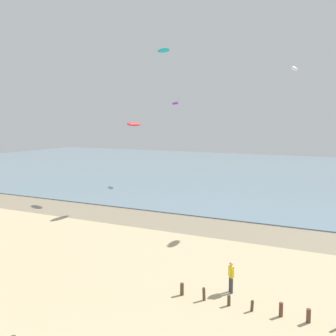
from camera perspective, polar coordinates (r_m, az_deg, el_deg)
wet_sand_strip at (r=34.92m, az=9.58°, el=-8.66°), size 120.00×5.91×0.01m
sea at (r=71.43m, az=18.71°, el=-0.91°), size 160.00×70.00×0.10m
groyne_mid at (r=20.84m, az=19.71°, el=-19.10°), size 13.05×0.35×0.71m
person_by_waterline at (r=22.80m, az=8.87°, el=-14.80°), size 0.39×0.48×1.71m
kite_aloft_1 at (r=51.01m, az=-0.62°, el=16.22°), size 2.44×1.73×0.62m
kite_aloft_2 at (r=37.64m, az=17.33°, el=13.21°), size 0.91×2.00×0.53m
kite_aloft_4 at (r=59.15m, az=1.06°, el=9.11°), size 2.32×2.47×0.66m
kite_aloft_5 at (r=41.50m, az=-4.81°, el=6.17°), size 0.95×2.52×0.50m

